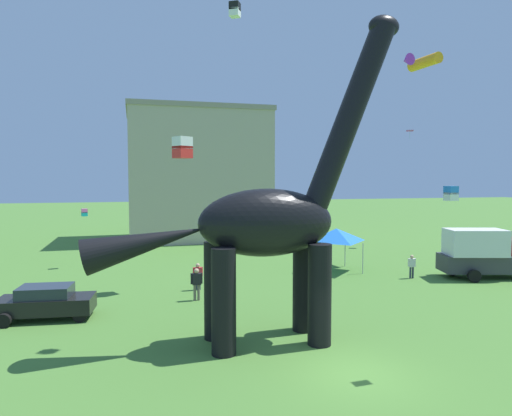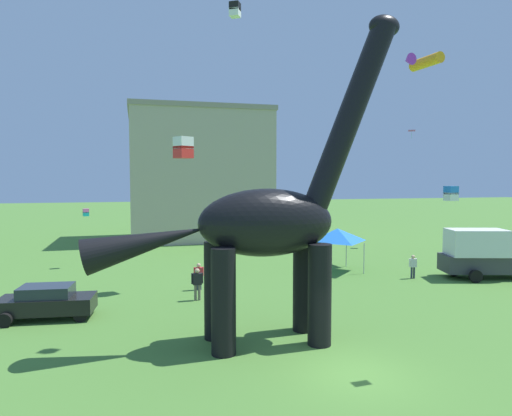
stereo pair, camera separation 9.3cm
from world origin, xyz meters
TOP-DOWN VIEW (x-y plane):
  - ground_plane at (0.00, 0.00)m, footprint 240.00×240.00m
  - dinosaur_sculpture at (-2.03, 3.67)m, footprint 12.56×2.66m
  - parked_sedan_left at (-10.96, 9.10)m, footprint 4.37×2.22m
  - parked_box_truck at (15.05, 11.30)m, footprint 5.96×3.53m
  - person_far_spectator at (-3.43, 12.80)m, footprint 0.59×0.26m
  - person_vendor_side at (10.41, 12.32)m, footprint 0.57×0.25m
  - person_photographer at (-3.81, 10.55)m, footprint 0.64×0.28m
  - festival_canopy_tent at (6.70, 15.82)m, footprint 3.15×3.15m
  - kite_high_right at (-4.19, 13.36)m, footprint 1.18×1.18m
  - kite_high_left at (3.15, -0.51)m, footprint 0.37×0.37m
  - kite_far_left at (15.11, 18.64)m, footprint 2.77×3.18m
  - kite_near_low at (-2.89, 5.18)m, footprint 0.54×0.54m
  - kite_apex at (-10.42, 21.88)m, footprint 0.48×0.48m
  - kite_far_right at (18.71, 25.37)m, footprint 0.82×0.75m
  - background_building_block at (-0.19, 36.34)m, footprint 14.65×10.70m

SIDE VIEW (x-z plane):
  - ground_plane at x=0.00m, z-range 0.00..0.00m
  - parked_sedan_left at x=-10.96m, z-range 0.03..1.58m
  - person_vendor_side at x=10.41m, z-range 0.16..1.69m
  - person_far_spectator at x=-3.43m, z-range 0.17..1.73m
  - person_photographer at x=-3.81m, z-range 0.18..1.90m
  - parked_box_truck at x=15.05m, z-range 0.05..3.25m
  - festival_canopy_tent at x=6.70m, z-range 1.04..4.04m
  - kite_apex at x=-10.42m, z-range 3.74..4.29m
  - dinosaur_sculpture at x=-2.03m, z-range -1.82..11.31m
  - kite_high_left at x=3.15m, z-range 5.73..6.22m
  - background_building_block at x=-0.19m, z-range 0.01..13.88m
  - kite_high_right at x=-4.19m, z-range 7.65..8.88m
  - kite_far_right at x=18.71m, z-range 10.63..11.45m
  - kite_near_low at x=-2.89m, z-range 13.03..13.60m
  - kite_far_left at x=15.11m, z-range 15.21..16.13m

